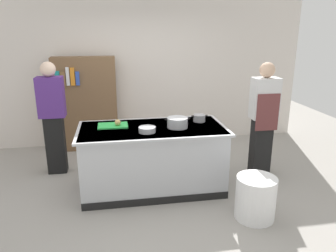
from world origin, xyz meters
TOP-DOWN VIEW (x-y plane):
  - ground_plane at (0.00, 0.00)m, footprint 10.00×10.00m
  - back_wall at (0.00, 2.10)m, footprint 6.40×0.12m
  - counter_island at (0.00, -0.00)m, footprint 1.98×0.98m
  - cutting_board at (-0.52, 0.15)m, footprint 0.40×0.28m
  - onion at (-0.45, 0.11)m, footprint 0.08×0.08m
  - stock_pot at (0.34, -0.05)m, footprint 0.34×0.28m
  - sauce_pan at (0.70, 0.18)m, footprint 0.24×0.17m
  - mixing_bowl at (-0.09, -0.19)m, footprint 0.22×0.22m
  - trash_bin at (1.10, -0.94)m, footprint 0.47×0.47m
  - person_chef at (1.68, 0.19)m, footprint 0.38×0.25m
  - person_guest at (-1.41, 0.81)m, footprint 0.38×0.24m
  - bookshelf at (-0.99, 1.80)m, footprint 1.10×0.31m

SIDE VIEW (x-z plane):
  - ground_plane at x=0.00m, z-range 0.00..0.00m
  - trash_bin at x=1.10m, z-range 0.00..0.52m
  - counter_island at x=0.00m, z-range 0.02..0.92m
  - bookshelf at x=-0.99m, z-range 0.00..1.70m
  - cutting_board at x=-0.52m, z-range 0.90..0.92m
  - person_guest at x=-1.41m, z-range 0.05..1.77m
  - person_chef at x=1.68m, z-range 0.05..1.77m
  - mixing_bowl at x=-0.09m, z-range 0.90..0.97m
  - sauce_pan at x=0.70m, z-range 0.90..1.00m
  - onion at x=-0.45m, z-range 0.92..1.00m
  - stock_pot at x=0.34m, z-range 0.90..1.04m
  - back_wall at x=0.00m, z-range 0.00..3.00m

